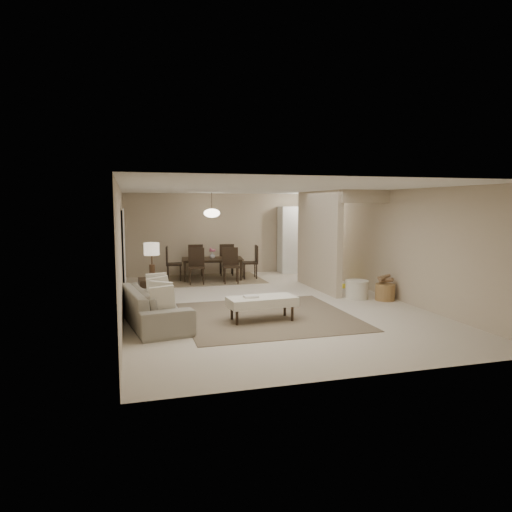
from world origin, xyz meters
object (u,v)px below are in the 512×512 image
object	(u,v)px
round_pouf	(357,289)
dining_table	(212,269)
ottoman_bench	(262,302)
pantry_cabinet	(298,240)
sofa	(154,306)
side_table	(153,293)
wicker_basket	(385,292)

from	to	relation	value
round_pouf	dining_table	size ratio (longest dim) A/B	0.31
ottoman_bench	round_pouf	size ratio (longest dim) A/B	2.44
pantry_cabinet	sofa	distance (m)	7.20
side_table	wicker_basket	world-z (taller)	side_table
wicker_basket	dining_table	bearing A→B (deg)	129.69
ottoman_bench	wicker_basket	size ratio (longest dim) A/B	2.97
pantry_cabinet	round_pouf	world-z (taller)	pantry_cabinet
side_table	sofa	bearing A→B (deg)	-92.01
ottoman_bench	dining_table	size ratio (longest dim) A/B	0.75
side_table	dining_table	world-z (taller)	dining_table
wicker_basket	dining_table	xyz separation A→B (m)	(-3.25, 3.92, 0.12)
pantry_cabinet	sofa	world-z (taller)	pantry_cabinet
ottoman_bench	wicker_basket	xyz separation A→B (m)	(3.21, 1.01, -0.18)
round_pouf	wicker_basket	world-z (taller)	round_pouf
round_pouf	dining_table	bearing A→B (deg)	127.62
sofa	side_table	size ratio (longest dim) A/B	3.72
sofa	side_table	bearing A→B (deg)	-11.18
sofa	dining_table	size ratio (longest dim) A/B	1.30
wicker_basket	ottoman_bench	bearing A→B (deg)	-162.62
round_pouf	side_table	bearing A→B (deg)	175.60
sofa	dining_table	distance (m)	5.00
side_table	wicker_basket	bearing A→B (deg)	-8.03
pantry_cabinet	ottoman_bench	xyz separation A→B (m)	(-2.85, -5.62, -0.69)
ottoman_bench	side_table	bearing A→B (deg)	133.48
side_table	ottoman_bench	bearing A→B (deg)	-42.26
pantry_cabinet	dining_table	bearing A→B (deg)	-166.44
dining_table	wicker_basket	bearing A→B (deg)	-43.17
pantry_cabinet	round_pouf	distance (m)	4.34
pantry_cabinet	side_table	xyz separation A→B (m)	(-4.75, -3.90, -0.74)
side_table	wicker_basket	distance (m)	5.16
side_table	pantry_cabinet	bearing A→B (deg)	39.36
wicker_basket	sofa	bearing A→B (deg)	-172.22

